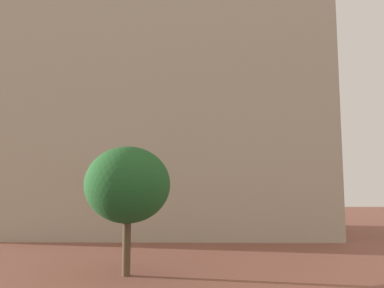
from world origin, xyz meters
name	(u,v)px	position (x,y,z in m)	size (l,w,h in m)	color
landmark_building	(160,91)	(-2.52, 29.28, 11.27)	(24.81, 12.32, 36.06)	#B2A893
tree_curb_far	(128,185)	(-2.21, 14.23, 3.54)	(3.42, 3.42, 5.10)	brown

